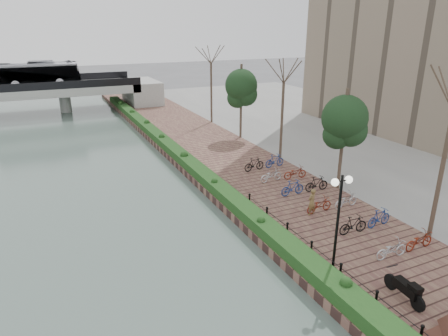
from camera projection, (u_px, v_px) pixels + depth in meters
ground at (327, 313)px, 15.56m from camera, size 220.00×220.00×0.00m
promenade at (227, 162)px, 32.00m from camera, size 8.00×75.00×0.50m
inland_pavement at (377, 139)px, 38.36m from camera, size 24.00×75.00×0.50m
hedge at (177, 152)px, 32.60m from camera, size 1.10×56.00×0.60m
chain_fence at (325, 260)px, 17.54m from camera, size 0.10×14.10×0.70m
lamppost at (340, 203)px, 16.31m from camera, size 1.02×0.32×4.44m
motorcycle at (405, 287)px, 15.39m from camera, size 0.68×1.77×1.08m
pedestrian at (312, 202)px, 22.28m from camera, size 0.65×0.51×1.56m
bicycle_parking at (319, 194)px, 24.01m from camera, size 2.40×14.69×1.00m
street_trees at (307, 128)px, 28.32m from camera, size 3.20×37.12×6.80m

